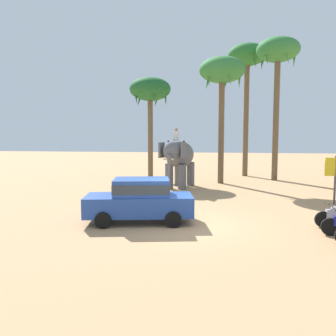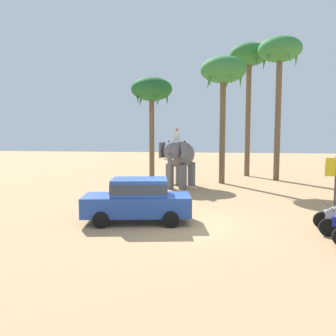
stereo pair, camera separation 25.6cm
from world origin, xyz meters
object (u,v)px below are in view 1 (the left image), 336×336
(car_sedan_foreground, at_px, (140,199))
(palm_tree_behind_elephant, at_px, (247,61))
(palm_tree_far_back, at_px, (278,56))
(signboard_yellow, at_px, (336,170))
(palm_tree_left_of_road, at_px, (222,74))
(elephant_with_mahout, at_px, (179,157))
(palm_tree_near_hut, at_px, (150,92))

(car_sedan_foreground, xyz_separation_m, palm_tree_behind_elephant, (5.12, 16.74, 8.71))
(palm_tree_far_back, height_order, signboard_yellow, palm_tree_far_back)
(palm_tree_left_of_road, bearing_deg, signboard_yellow, -51.01)
(car_sedan_foreground, relative_size, elephant_with_mahout, 1.09)
(elephant_with_mahout, distance_m, palm_tree_left_of_road, 6.81)
(car_sedan_foreground, height_order, palm_tree_far_back, palm_tree_far_back)
(car_sedan_foreground, height_order, signboard_yellow, signboard_yellow)
(car_sedan_foreground, relative_size, palm_tree_near_hut, 0.55)
(palm_tree_behind_elephant, bearing_deg, elephant_with_mahout, -121.96)
(palm_tree_near_hut, relative_size, signboard_yellow, 3.30)
(car_sedan_foreground, bearing_deg, signboard_yellow, 29.55)
(car_sedan_foreground, bearing_deg, palm_tree_behind_elephant, 73.01)
(palm_tree_far_back, bearing_deg, palm_tree_left_of_road, -148.67)
(palm_tree_behind_elephant, bearing_deg, car_sedan_foreground, -106.99)
(elephant_with_mahout, bearing_deg, palm_tree_near_hut, 123.33)
(signboard_yellow, bearing_deg, palm_tree_behind_elephant, 106.42)
(elephant_with_mahout, relative_size, palm_tree_left_of_road, 0.45)
(elephant_with_mahout, height_order, palm_tree_behind_elephant, palm_tree_behind_elephant)
(elephant_with_mahout, xyz_separation_m, signboard_yellow, (8.23, -4.27, -0.30))
(car_sedan_foreground, distance_m, palm_tree_behind_elephant, 19.55)
(palm_tree_behind_elephant, distance_m, palm_tree_near_hut, 8.72)
(car_sedan_foreground, xyz_separation_m, signboard_yellow, (8.61, 4.88, 0.76))
(elephant_with_mahout, height_order, palm_tree_left_of_road, palm_tree_left_of_road)
(car_sedan_foreground, bearing_deg, palm_tree_far_back, 63.26)
(palm_tree_behind_elephant, bearing_deg, signboard_yellow, -73.58)
(car_sedan_foreground, bearing_deg, palm_tree_near_hut, 100.26)
(palm_tree_near_hut, bearing_deg, car_sedan_foreground, -79.74)
(palm_tree_far_back, bearing_deg, car_sedan_foreground, -116.74)
(palm_tree_left_of_road, relative_size, signboard_yellow, 3.70)
(car_sedan_foreground, height_order, elephant_with_mahout, elephant_with_mahout)
(palm_tree_near_hut, distance_m, palm_tree_left_of_road, 5.82)
(palm_tree_behind_elephant, xyz_separation_m, palm_tree_far_back, (2.06, -2.51, -0.28))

